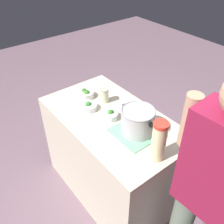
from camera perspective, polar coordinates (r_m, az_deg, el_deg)
ground_plane at (r=2.54m, az=-0.00°, el=-16.50°), size 8.00×8.00×0.00m
counter_slab at (r=2.22m, az=-0.00°, el=-9.91°), size 1.19×0.67×0.85m
dish_cloth at (r=1.80m, az=5.65°, el=-4.44°), size 0.30×0.32×0.01m
cooking_pot at (r=1.74m, az=5.84°, el=-1.97°), size 0.31×0.24×0.19m
lemonade_pitcher at (r=1.54m, az=10.57°, el=-6.53°), size 0.09×0.09×0.28m
mason_jar at (r=2.06m, az=-1.73°, el=3.80°), size 0.07×0.07×0.12m
broccoli_bowl_front at (r=2.15m, az=-6.03°, el=4.06°), size 0.13×0.13×0.07m
broccoli_bowl_center at (r=2.00m, az=-5.35°, el=1.24°), size 0.14×0.14×0.07m
broccoli_bowl_back at (r=1.90m, az=-0.56°, el=-0.65°), size 0.12×0.12×0.08m
person_cook at (r=1.48m, az=21.12°, el=-17.51°), size 0.50×0.22×1.63m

